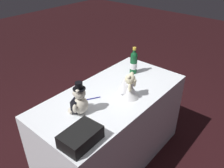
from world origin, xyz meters
TOP-DOWN VIEW (x-y plane):
  - ground_plane at (0.00, 0.00)m, footprint 12.00×12.00m
  - reception_table at (0.00, 0.00)m, footprint 1.44×0.71m
  - teddy_bear_groom at (0.36, -0.02)m, footprint 0.16×0.16m
  - teddy_bear_bride at (-0.06, 0.13)m, footprint 0.17×0.21m
  - champagne_bottle at (-0.44, -0.09)m, footprint 0.07×0.07m
  - signing_pen at (0.16, -0.07)m, footprint 0.12×0.07m
  - gift_case_black at (0.57, 0.22)m, footprint 0.28×0.19m

SIDE VIEW (x-z plane):
  - ground_plane at x=0.00m, z-range 0.00..0.00m
  - reception_table at x=0.00m, z-range 0.00..0.77m
  - signing_pen at x=0.16m, z-range 0.77..0.78m
  - gift_case_black at x=0.57m, z-range 0.77..0.87m
  - teddy_bear_bride at x=-0.06m, z-range 0.75..0.98m
  - teddy_bear_groom at x=0.36m, z-range 0.73..1.00m
  - champagne_bottle at x=-0.44m, z-range 0.75..1.02m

